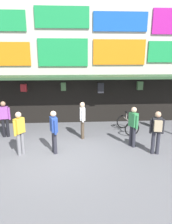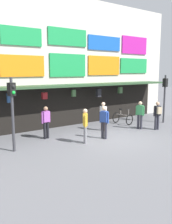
{
  "view_description": "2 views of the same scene",
  "coord_description": "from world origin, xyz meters",
  "views": [
    {
      "loc": [
        0.48,
        -7.25,
        3.64
      ],
      "look_at": [
        1.04,
        1.51,
        1.26
      ],
      "focal_mm": 33.21,
      "sensor_mm": 36.0,
      "label": 1
    },
    {
      "loc": [
        -8.57,
        -9.42,
        3.45
      ],
      "look_at": [
        -0.5,
        1.42,
        1.26
      ],
      "focal_mm": 40.46,
      "sensor_mm": 36.0,
      "label": 2
    }
  ],
  "objects": [
    {
      "name": "ground_plane",
      "position": [
        0.0,
        0.0,
        0.0
      ],
      "size": [
        80.0,
        80.0,
        0.0
      ],
      "primitive_type": "plane",
      "color": "slate"
    },
    {
      "name": "pedestrian_in_blue",
      "position": [
        2.9,
        0.58,
        0.95
      ],
      "size": [
        0.34,
        0.49,
        1.68
      ],
      "color": "#2D2D38",
      "rests_on": "ground"
    },
    {
      "name": "pedestrian_in_white",
      "position": [
        -1.52,
        0.12,
        0.95
      ],
      "size": [
        0.38,
        0.46,
        1.68
      ],
      "color": "gray",
      "rests_on": "ground"
    },
    {
      "name": "bicycle_parked",
      "position": [
        3.13,
        2.24,
        0.39
      ],
      "size": [
        0.87,
        1.25,
        1.05
      ],
      "color": "black",
      "rests_on": "ground"
    },
    {
      "name": "pedestrian_in_green",
      "position": [
        3.58,
        -0.17,
        0.98
      ],
      "size": [
        0.52,
        0.4,
        1.68
      ],
      "color": "#2D2D38",
      "rests_on": "ground"
    },
    {
      "name": "pedestrian_in_yellow",
      "position": [
        -2.65,
        2.0,
        0.98
      ],
      "size": [
        0.53,
        0.39,
        1.68
      ],
      "color": "black",
      "rests_on": "ground"
    },
    {
      "name": "shopfront",
      "position": [
        0.0,
        4.57,
        3.96
      ],
      "size": [
        18.0,
        2.6,
        8.0
      ],
      "color": "beige",
      "rests_on": "ground"
    },
    {
      "name": "pedestrian_in_black",
      "position": [
        0.88,
        1.61,
        0.95
      ],
      "size": [
        0.24,
        0.53,
        1.68
      ],
      "color": "brown",
      "rests_on": "ground"
    },
    {
      "name": "pedestrian_in_red",
      "position": [
        -0.26,
        0.18,
        0.95
      ],
      "size": [
        0.33,
        0.5,
        1.68
      ],
      "color": "#2D2D38",
      "rests_on": "ground"
    }
  ]
}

